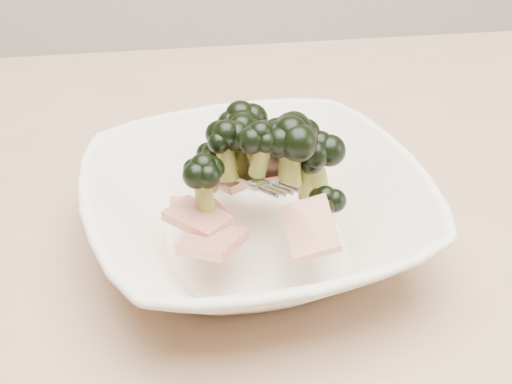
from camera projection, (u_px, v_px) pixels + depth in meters
The scene contains 2 objects.
dining_table at pixel (349, 328), 0.61m from camera, with size 1.20×0.80×0.75m.
broccoli_dish at pixel (258, 203), 0.53m from camera, with size 0.29×0.29×0.11m.
Camera 1 is at (-0.14, -0.43, 1.09)m, focal length 50.00 mm.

